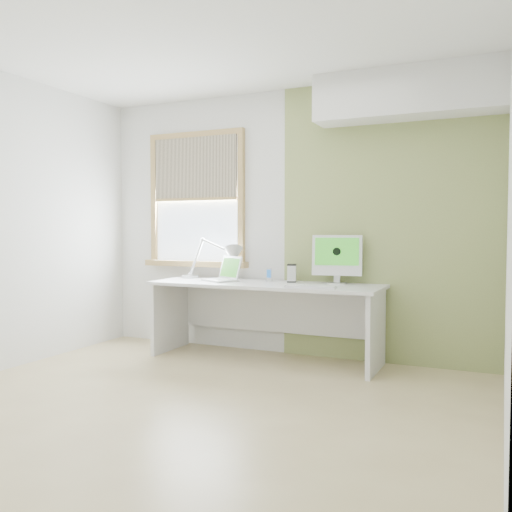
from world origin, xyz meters
The scene contains 12 objects.
room centered at (0.00, 0.00, 1.30)m, with size 4.04×3.54×2.64m.
accent_wall centered at (1.00, 1.74, 1.30)m, with size 2.00×0.02×2.60m, color #869352.
soffit centered at (1.20, 1.57, 2.40)m, with size 1.60×0.40×0.42m, color white.
window centered at (-1.00, 1.71, 1.54)m, with size 1.20×0.14×1.42m.
desk centered at (-0.06, 1.44, 0.53)m, with size 2.20×0.70×0.73m.
desk_lamp centered at (-0.57, 1.56, 0.95)m, with size 0.74×0.30×0.42m.
laptop centered at (-0.51, 1.42, 0.79)m, with size 0.43×0.41×0.24m.
phone_dock centered at (-0.10, 1.57, 0.77)m, with size 0.07×0.07×0.13m.
external_drive centered at (0.14, 1.58, 0.82)m, with size 0.12×0.15×0.17m.
imac centered at (0.57, 1.60, 0.98)m, with size 0.47×0.18×0.45m.
keyboard centered at (0.47, 1.15, 0.74)m, with size 0.45×0.17×0.02m.
mouse centered at (0.37, 1.19, 0.74)m, with size 0.06×0.10×0.03m, color white.
Camera 1 is at (1.98, -3.30, 1.23)m, focal length 38.33 mm.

